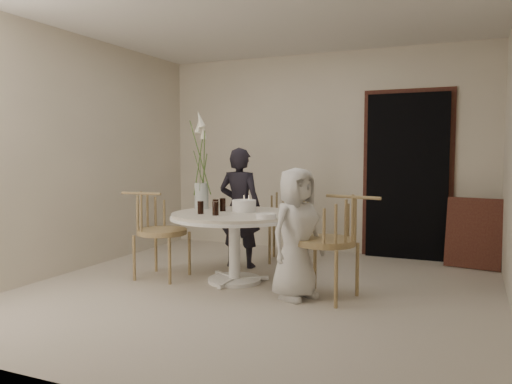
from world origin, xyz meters
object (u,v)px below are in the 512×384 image
at_px(chair_left, 151,222).
at_px(birthday_cake, 244,206).
at_px(table, 234,224).
at_px(chair_right, 339,232).
at_px(chair_far, 290,213).
at_px(flower_vase, 201,174).
at_px(boy, 296,233).
at_px(girl, 240,208).

xyz_separation_m(chair_left, birthday_cake, (0.97, 0.31, 0.19)).
xyz_separation_m(table, chair_right, (1.16, -0.21, 0.02)).
height_order(chair_far, birthday_cake, chair_far).
height_order(chair_far, chair_left, chair_left).
relative_size(chair_right, flower_vase, 0.90).
xyz_separation_m(boy, flower_vase, (-1.29, 0.51, 0.50)).
bearing_deg(chair_left, birthday_cake, -75.08).
bearing_deg(chair_right, birthday_cake, -96.18).
xyz_separation_m(table, chair_left, (-0.92, -0.16, -0.01)).
height_order(girl, boy, girl).
xyz_separation_m(girl, birthday_cake, (0.29, -0.51, 0.09)).
distance_m(chair_right, birthday_cake, 1.19).
bearing_deg(chair_far, table, -110.73).
bearing_deg(boy, chair_far, 47.85).
relative_size(chair_left, flower_vase, 0.86).
xyz_separation_m(chair_left, boy, (1.71, -0.14, 0.01)).
bearing_deg(flower_vase, chair_right, -14.12).
height_order(table, girl, girl).
bearing_deg(birthday_cake, flower_vase, 174.03).
distance_m(chair_far, birthday_cake, 1.17).
distance_m(chair_far, chair_right, 1.82).
height_order(chair_far, chair_right, chair_right).
height_order(chair_left, boy, boy).
height_order(chair_right, chair_left, chair_right).
relative_size(chair_far, flower_vase, 0.84).
distance_m(chair_right, chair_left, 2.08).
height_order(table, chair_far, chair_far).
height_order(boy, flower_vase, flower_vase).
distance_m(table, birthday_cake, 0.23).
bearing_deg(table, chair_left, -170.08).
relative_size(birthday_cake, flower_vase, 0.23).
height_order(table, boy, boy).
bearing_deg(table, birthday_cake, 74.79).
xyz_separation_m(girl, flower_vase, (-0.26, -0.46, 0.41)).
height_order(chair_right, boy, boy).
distance_m(boy, flower_vase, 1.48).
relative_size(chair_right, boy, 0.81).
height_order(chair_left, flower_vase, flower_vase).
xyz_separation_m(chair_far, birthday_cake, (-0.11, -1.15, 0.20)).
bearing_deg(girl, table, 108.66).
distance_m(chair_left, boy, 1.71).
height_order(chair_right, birthday_cake, chair_right).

